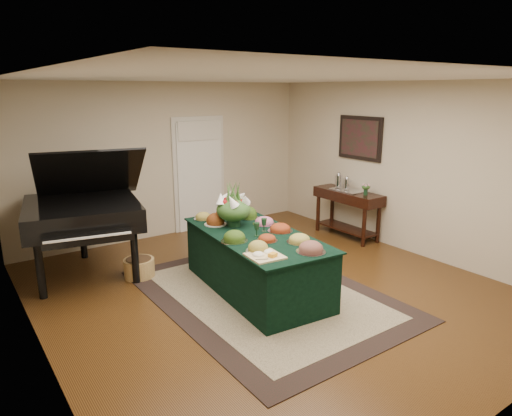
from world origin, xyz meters
TOP-DOWN VIEW (x-y plane):
  - ground at (0.00, 0.00)m, footprint 6.00×6.00m
  - area_rug at (-0.15, -0.10)m, footprint 2.53×3.54m
  - kitchen_doorway at (0.60, 2.97)m, footprint 1.05×0.07m
  - buffet_table at (-0.16, 0.08)m, footprint 1.27×2.35m
  - food_platters at (-0.12, 0.18)m, footprint 1.14×2.20m
  - cutting_board at (-0.56, -0.65)m, footprint 0.39×0.39m
  - green_goblets at (-0.12, 0.04)m, footprint 0.26×0.18m
  - floral_centerpiece at (-0.20, 0.53)m, footprint 0.48×0.48m
  - grand_piano at (-1.79, 1.93)m, footprint 1.87×2.02m
  - wicker_basket at (-1.25, 1.39)m, footprint 0.42×0.42m
  - mahogany_sideboard at (2.50, 1.01)m, footprint 0.45×1.32m
  - tea_service at (2.50, 1.13)m, footprint 0.34×0.58m
  - pink_bouquet at (2.50, 0.61)m, footprint 0.16×0.16m
  - wall_painting at (2.72, 1.01)m, footprint 0.05×0.95m

SIDE VIEW (x-z plane):
  - ground at x=0.00m, z-range 0.00..0.00m
  - area_rug at x=-0.15m, z-range 0.00..0.01m
  - wicker_basket at x=-1.25m, z-range 0.00..0.27m
  - buffet_table at x=-0.16m, z-range 0.00..0.79m
  - mahogany_sideboard at x=2.50m, z-range 0.23..1.06m
  - cutting_board at x=-0.56m, z-range 0.77..0.86m
  - food_platters at x=-0.12m, z-range 0.76..0.90m
  - green_goblets at x=-0.12m, z-range 0.78..0.96m
  - grand_piano at x=-1.79m, z-range 0.01..1.83m
  - tea_service at x=2.50m, z-range 0.80..1.10m
  - pink_bouquet at x=2.50m, z-range 0.87..1.07m
  - kitchen_doorway at x=0.60m, z-range -0.03..2.07m
  - floral_centerpiece at x=-0.20m, z-range 0.83..1.31m
  - wall_painting at x=2.72m, z-range 1.38..2.12m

